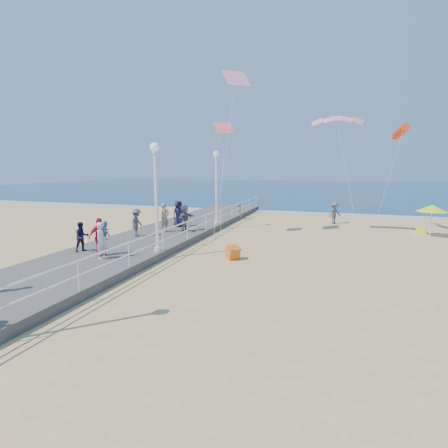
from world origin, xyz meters
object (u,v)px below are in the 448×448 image
(spectator_6, at_px, (165,218))
(lamp_post_far, at_px, (216,180))
(beach_umbrella, at_px, (432,208))
(box_kite, at_px, (233,254))
(spectator_5, at_px, (185,218))
(toddler_held, at_px, (106,231))
(woman_holding_toddler, at_px, (102,241))
(lamp_post_mid, at_px, (156,186))
(beach_chair_left, at_px, (421,230))
(beach_walker_c, at_px, (239,211))
(spectator_2, at_px, (137,223))
(spectator_3, at_px, (99,237))
(spectator_7, at_px, (82,237))
(beach_walker_a, at_px, (335,213))
(spectator_4, at_px, (178,214))

(spectator_6, bearing_deg, lamp_post_far, -3.35)
(spectator_6, xyz_separation_m, beach_umbrella, (16.48, 5.57, 0.57))
(spectator_6, height_order, box_kite, spectator_6)
(spectator_5, relative_size, beach_umbrella, 0.82)
(toddler_held, relative_size, box_kite, 1.45)
(woman_holding_toddler, height_order, spectator_5, spectator_5)
(lamp_post_mid, distance_m, beach_chair_left, 18.79)
(lamp_post_far, height_order, beach_walker_c, lamp_post_far)
(box_kite, height_order, beach_chair_left, box_kite)
(toddler_held, xyz_separation_m, box_kite, (5.16, 2.97, -1.38))
(woman_holding_toddler, relative_size, beach_umbrella, 0.79)
(beach_walker_c, bearing_deg, spectator_2, -39.31)
(lamp_post_far, bearing_deg, spectator_2, -116.40)
(spectator_3, xyz_separation_m, spectator_5, (1.20, 7.12, -0.02))
(beach_chair_left, bearing_deg, woman_holding_toddler, -138.52)
(beach_chair_left, bearing_deg, spectator_5, -157.00)
(beach_walker_c, bearing_deg, toddler_held, -29.67)
(toddler_held, height_order, spectator_5, spectator_5)
(woman_holding_toddler, xyz_separation_m, beach_chair_left, (15.83, 13.99, -1.05))
(spectator_2, height_order, spectator_7, spectator_2)
(toddler_held, relative_size, beach_umbrella, 0.41)
(woman_holding_toddler, bearing_deg, beach_umbrella, -46.44)
(woman_holding_toddler, relative_size, beach_walker_a, 0.95)
(beach_umbrella, bearing_deg, beach_chair_left, 98.42)
(beach_walker_a, bearing_deg, spectator_2, -179.10)
(beach_walker_a, bearing_deg, woman_holding_toddler, -165.36)
(lamp_post_mid, relative_size, beach_walker_a, 2.98)
(box_kite, xyz_separation_m, beach_chair_left, (10.52, 10.87, -0.10))
(spectator_6, relative_size, spectator_7, 1.27)
(spectator_3, xyz_separation_m, spectator_6, (0.05, 6.51, 0.03))
(beach_umbrella, bearing_deg, spectator_2, -156.77)
(spectator_2, relative_size, beach_walker_c, 1.15)
(toddler_held, bearing_deg, box_kite, -54.51)
(lamp_post_far, xyz_separation_m, beach_umbrella, (14.37, 1.41, -1.75))
(spectator_4, relative_size, beach_umbrella, 0.87)
(box_kite, bearing_deg, spectator_4, 91.20)
(lamp_post_mid, xyz_separation_m, beach_walker_c, (0.24, 14.44, -2.93))
(beach_chair_left, bearing_deg, beach_walker_a, 158.20)
(lamp_post_mid, relative_size, box_kite, 8.87)
(toddler_held, xyz_separation_m, spectator_6, (-0.58, 6.82, -0.35))
(woman_holding_toddler, bearing_deg, lamp_post_far, -2.98)
(lamp_post_far, relative_size, beach_chair_left, 9.67)
(spectator_4, height_order, spectator_7, spectator_4)
(spectator_5, height_order, spectator_7, spectator_5)
(spectator_7, xyz_separation_m, beach_chair_left, (17.68, 13.09, -0.94))
(box_kite, bearing_deg, beach_walker_c, 61.31)
(spectator_2, bearing_deg, spectator_4, -17.07)
(lamp_post_mid, height_order, spectator_3, lamp_post_mid)
(lamp_post_mid, bearing_deg, lamp_post_far, 90.00)
(spectator_2, bearing_deg, lamp_post_far, -30.89)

